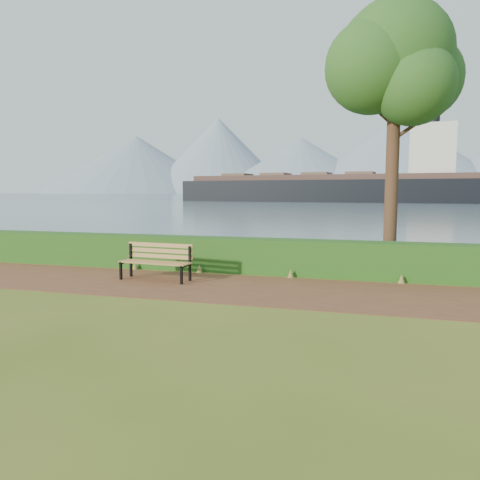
% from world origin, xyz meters
% --- Properties ---
extents(ground, '(140.00, 140.00, 0.00)m').
position_xyz_m(ground, '(0.00, 0.00, 0.00)').
color(ground, '#4B5D1A').
rests_on(ground, ground).
extents(path, '(40.00, 3.40, 0.01)m').
position_xyz_m(path, '(0.00, 0.30, 0.01)').
color(path, brown).
rests_on(path, ground).
extents(hedge, '(32.00, 0.85, 1.00)m').
position_xyz_m(hedge, '(0.00, 2.60, 0.50)').
color(hedge, '#194513').
rests_on(hedge, ground).
extents(water, '(700.00, 510.00, 0.00)m').
position_xyz_m(water, '(0.00, 260.00, 0.01)').
color(water, '#435B6C').
rests_on(water, ground).
extents(mountains, '(585.00, 190.00, 70.00)m').
position_xyz_m(mountains, '(-9.17, 406.05, 27.70)').
color(mountains, gray).
rests_on(mountains, ground).
extents(bench, '(2.00, 0.73, 0.98)m').
position_xyz_m(bench, '(-1.81, 0.73, 0.57)').
color(bench, black).
rests_on(bench, ground).
extents(tree, '(3.96, 3.55, 8.21)m').
position_xyz_m(tree, '(4.23, 4.16, 6.10)').
color(tree, '#341F15').
rests_on(tree, ground).
extents(cargo_ship, '(66.29, 17.09, 19.91)m').
position_xyz_m(cargo_ship, '(-4.36, 92.50, 2.97)').
color(cargo_ship, black).
rests_on(cargo_ship, ground).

